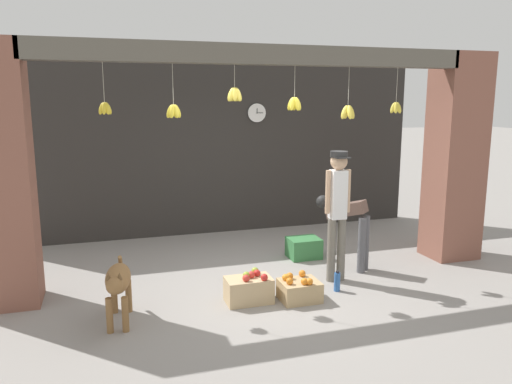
# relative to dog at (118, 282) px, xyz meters

# --- Properties ---
(ground_plane) EXTENTS (60.00, 60.00, 0.00)m
(ground_plane) POSITION_rel_dog_xyz_m (1.85, 0.63, -0.47)
(ground_plane) COLOR gray
(shop_back_wall) EXTENTS (7.43, 0.12, 3.03)m
(shop_back_wall) POSITION_rel_dog_xyz_m (1.85, 3.39, 1.05)
(shop_back_wall) COLOR #2D2B28
(shop_back_wall) RESTS_ON ground_plane
(shop_pillar_right) EXTENTS (0.70, 0.60, 3.03)m
(shop_pillar_right) POSITION_rel_dog_xyz_m (4.92, 0.93, 1.05)
(shop_pillar_right) COLOR brown
(shop_pillar_right) RESTS_ON ground_plane
(storefront_awning) EXTENTS (5.53, 0.29, 0.93)m
(storefront_awning) POSITION_rel_dog_xyz_m (1.86, 0.75, 2.40)
(storefront_awning) COLOR #5B564C
(dog) EXTENTS (0.34, 0.95, 0.69)m
(dog) POSITION_rel_dog_xyz_m (0.00, 0.00, 0.00)
(dog) COLOR olive
(dog) RESTS_ON ground_plane
(shopkeeper) EXTENTS (0.34, 0.29, 1.72)m
(shopkeeper) POSITION_rel_dog_xyz_m (2.79, 0.49, 0.56)
(shopkeeper) COLOR #6B665B
(shopkeeper) RESTS_ON ground_plane
(worker_stooping) EXTENTS (0.62, 0.67, 1.02)m
(worker_stooping) POSITION_rel_dog_xyz_m (3.18, 0.87, 0.21)
(worker_stooping) COLOR #56565B
(worker_stooping) RESTS_ON ground_plane
(fruit_crate_oranges) EXTENTS (0.46, 0.38, 0.32)m
(fruit_crate_oranges) POSITION_rel_dog_xyz_m (2.08, 0.01, -0.33)
(fruit_crate_oranges) COLOR tan
(fruit_crate_oranges) RESTS_ON ground_plane
(fruit_crate_apples) EXTENTS (0.54, 0.34, 0.38)m
(fruit_crate_apples) POSITION_rel_dog_xyz_m (1.49, 0.14, -0.31)
(fruit_crate_apples) COLOR tan
(fruit_crate_apples) RESTS_ON ground_plane
(produce_box_green) EXTENTS (0.47, 0.39, 0.30)m
(produce_box_green) POSITION_rel_dog_xyz_m (2.76, 1.51, -0.32)
(produce_box_green) COLOR #387A42
(produce_box_green) RESTS_ON ground_plane
(water_bottle) EXTENTS (0.08, 0.08, 0.26)m
(water_bottle) POSITION_rel_dog_xyz_m (2.64, 0.14, -0.34)
(water_bottle) COLOR #2D60AD
(water_bottle) RESTS_ON ground_plane
(wall_clock) EXTENTS (0.35, 0.03, 0.35)m
(wall_clock) POSITION_rel_dog_xyz_m (2.57, 3.31, 1.66)
(wall_clock) COLOR black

